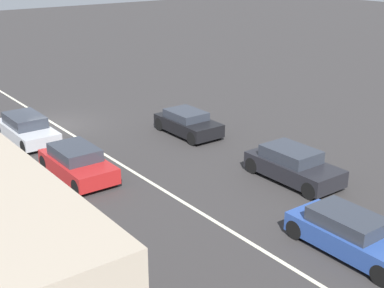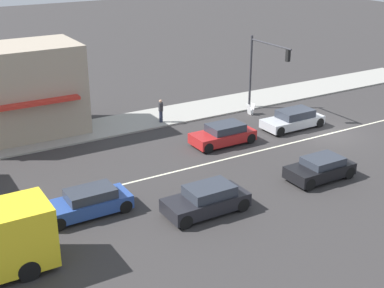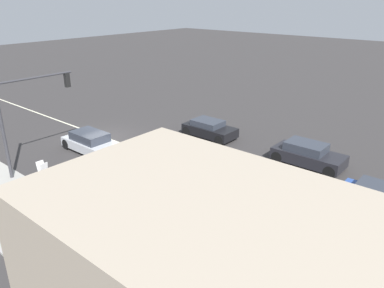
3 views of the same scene
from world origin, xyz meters
TOP-DOWN VIEW (x-y plane):
  - ground_plane at (0.00, 18.00)m, footprint 160.00×160.00m
  - sidewalk_right at (9.00, 18.50)m, footprint 4.00×73.00m
  - lane_marking_center at (0.00, 0.00)m, footprint 0.16×60.00m
  - building_corner_store at (10.67, 18.49)m, footprint 5.51×8.82m
  - traffic_signal_main at (6.12, 1.29)m, footprint 4.59×0.34m
  - pedestrian at (7.82, 9.00)m, footprint 0.34×0.34m
  - warning_aframe_sign at (6.16, 2.20)m, footprint 0.45×0.53m
  - suv_black at (-5.00, 5.65)m, footprint 1.86×3.88m
  - sedan_silver at (2.20, 1.42)m, footprint 1.88×4.48m
  - hatchback_red at (2.20, 7.36)m, footprint 1.89×4.20m
  - coupe_blue at (-2.20, 18.31)m, footprint 1.76×4.27m
  - sedan_dark at (-5.00, 13.19)m, footprint 1.89×4.23m

SIDE VIEW (x-z plane):
  - ground_plane at x=0.00m, z-range 0.00..0.00m
  - lane_marking_center at x=0.00m, z-range 0.00..0.01m
  - sidewalk_right at x=9.00m, z-range 0.00..0.12m
  - warning_aframe_sign at x=6.16m, z-range 0.01..0.84m
  - suv_black at x=-5.00m, z-range -0.01..1.26m
  - sedan_silver at x=2.20m, z-range -0.02..1.31m
  - coupe_blue at x=-2.20m, z-range -0.02..1.31m
  - hatchback_red at x=2.20m, z-range -0.02..1.33m
  - sedan_dark at x=-5.00m, z-range -0.02..1.39m
  - pedestrian at x=7.82m, z-range 0.16..1.85m
  - building_corner_store at x=10.67m, z-range 0.12..6.14m
  - traffic_signal_main at x=6.12m, z-range 1.10..6.70m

